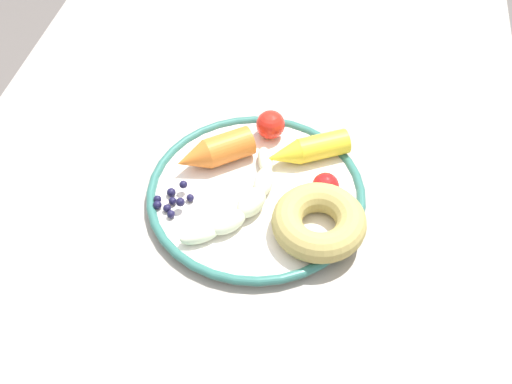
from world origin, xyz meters
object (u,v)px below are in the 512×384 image
Objects in this scene: plate at (256,193)px; banana at (245,200)px; carrot_orange at (214,152)px; tomato_near at (270,125)px; blueberry_pile at (172,200)px; tomato_mid at (325,186)px; carrot_yellow at (307,150)px; donut at (319,222)px; dining_table at (243,211)px.

banana is (-0.03, 0.01, 0.02)m from plate.
carrot_orange is 2.71× the size of tomato_near.
tomato_mid reaches higher than blueberry_pile.
plate is 7.08× the size of tomato_near.
carrot_yellow is at bearing -38.22° from plate.
blueberry_pile is at bearing 104.70° from tomato_mid.
plate is 2.43× the size of carrot_yellow.
donut reaches higher than carrot_yellow.
dining_table is 0.20m from donut.
blueberry_pile is 1.53× the size of tomato_mid.
blueberry_pile is at bearing 86.89° from donut.
tomato_near is 1.15× the size of tomato_mid.
tomato_near is (0.04, 0.06, 0.00)m from carrot_yellow.
banana is 4.55× the size of tomato_near.
tomato_near is at bearing 42.02° from tomato_mid.
donut is at bearing -103.09° from banana.
plate is 0.09m from tomato_mid.
carrot_yellow reaches higher than blueberry_pile.
blueberry_pile is 0.20m from tomato_mid.
plate is 2.61× the size of carrot_orange.
donut reaches higher than dining_table.
donut is 0.19m from blueberry_pile.
donut is 0.06m from tomato_mid.
carrot_orange is 0.09m from blueberry_pile.
banana is at bearing 146.20° from carrot_yellow.
banana is 3.41× the size of blueberry_pile.
banana is 1.58× the size of donut.
donut is 3.30× the size of tomato_mid.
plate is at bearing 60.44° from donut.
tomato_mid is at bearing -68.94° from banana.
tomato_near is (0.16, 0.09, 0.00)m from donut.
plate is 1.56× the size of banana.
tomato_mid is (0.01, -0.09, 0.02)m from plate.
donut is at bearing -121.22° from carrot_orange.
carrot_orange is 3.10× the size of tomato_mid.
tomato_mid is (-0.03, -0.15, -0.00)m from carrot_orange.
donut is (-0.09, -0.15, -0.00)m from carrot_orange.
tomato_near reaches higher than banana.
banana is 0.10m from donut.
donut reaches higher than blueberry_pile.
banana is 1.56× the size of carrot_yellow.
carrot_yellow is 0.19m from blueberry_pile.
banana is at bearing 175.69° from tomato_near.
plate is at bearing -19.47° from banana.
tomato_near is at bearing -44.88° from carrot_orange.
donut is (-0.12, -0.03, 0.00)m from carrot_yellow.
tomato_near reaches higher than tomato_mid.
carrot_orange is 0.94× the size of donut.
dining_table is at bearing 28.83° from plate.
blueberry_pile is at bearing 142.77° from dining_table.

